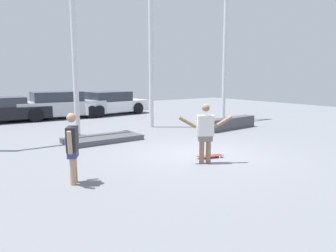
{
  "coord_description": "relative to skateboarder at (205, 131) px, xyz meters",
  "views": [
    {
      "loc": [
        -6.28,
        -7.08,
        2.31
      ],
      "look_at": [
        -0.21,
        1.24,
        0.71
      ],
      "focal_mm": 35.0,
      "sensor_mm": 36.0,
      "label": 1
    }
  ],
  "objects": [
    {
      "name": "ground_plane",
      "position": [
        0.52,
        0.84,
        -0.87
      ],
      "size": [
        36.0,
        36.0,
        0.0
      ],
      "primitive_type": "plane",
      "color": "slate"
    },
    {
      "name": "skateboarder",
      "position": [
        0.0,
        0.0,
        0.0
      ],
      "size": [
        1.28,
        0.81,
        1.58
      ],
      "rotation": [
        0.0,
        0.0,
        -0.53
      ],
      "color": "#8C664C",
      "rests_on": "ground_plane"
    },
    {
      "name": "skateboard",
      "position": [
        0.48,
        0.32,
        -0.8
      ],
      "size": [
        0.78,
        0.39,
        0.08
      ],
      "rotation": [
        0.0,
        0.0,
        -0.25
      ],
      "color": "red",
      "rests_on": "ground_plane"
    },
    {
      "name": "grind_box",
      "position": [
        4.69,
        3.5,
        -0.61
      ],
      "size": [
        2.82,
        0.71,
        0.5
      ],
      "primitive_type": "cube",
      "rotation": [
        0.0,
        0.0,
        0.08
      ],
      "color": "#47474C",
      "rests_on": "ground_plane"
    },
    {
      "name": "manual_pad",
      "position": [
        -0.93,
        4.3,
        -0.78
      ],
      "size": [
        2.67,
        1.27,
        0.18
      ],
      "primitive_type": "cube",
      "rotation": [
        0.0,
        0.0,
        0.01
      ],
      "color": "#47474C",
      "rests_on": "ground_plane"
    },
    {
      "name": "canopy_support_left",
      "position": [
        -3.48,
        5.99,
        3.03
      ],
      "size": [
        4.75,
        0.2,
        6.63
      ],
      "color": "silver",
      "rests_on": "ground_plane"
    },
    {
      "name": "canopy_support_right",
      "position": [
        4.51,
        5.99,
        3.03
      ],
      "size": [
        4.75,
        0.2,
        6.63
      ],
      "color": "silver",
      "rests_on": "ground_plane"
    },
    {
      "name": "parked_car_black",
      "position": [
        -2.91,
        11.65,
        -0.25
      ],
      "size": [
        4.47,
        2.11,
        1.25
      ],
      "rotation": [
        0.0,
        0.0,
        -0.06
      ],
      "color": "black",
      "rests_on": "ground_plane"
    },
    {
      "name": "parked_car_silver",
      "position": [
        -0.08,
        11.52,
        -0.16
      ],
      "size": [
        4.72,
        2.32,
        1.45
      ],
      "rotation": [
        0.0,
        0.0,
        -0.09
      ],
      "color": "#B7BABF",
      "rests_on": "ground_plane"
    },
    {
      "name": "parked_car_white",
      "position": [
        2.92,
        11.46,
        -0.21
      ],
      "size": [
        4.44,
        2.22,
        1.36
      ],
      "rotation": [
        0.0,
        0.0,
        0.1
      ],
      "color": "white",
      "rests_on": "ground_plane"
    },
    {
      "name": "bystander",
      "position": [
        -3.4,
        0.44,
        -0.03
      ],
      "size": [
        0.44,
        0.66,
        1.53
      ],
      "rotation": [
        0.0,
        0.0,
        4.18
      ],
      "color": "tan",
      "rests_on": "ground_plane"
    }
  ]
}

